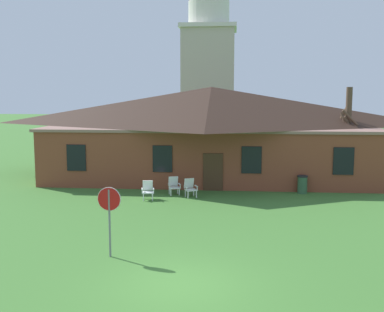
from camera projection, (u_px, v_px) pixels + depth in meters
ground_plane at (179, 285)px, 13.66m from camera, size 200.00×200.00×0.00m
brick_building at (211, 131)px, 31.30m from camera, size 20.55×10.40×5.79m
dome_tower at (209, 67)px, 45.06m from camera, size 5.18×5.18×17.26m
stop_sign at (109, 207)px, 15.82m from camera, size 0.80×0.10×2.37m
lawn_chair_by_porch at (148, 190)px, 24.50m from camera, size 0.72×0.76×0.96m
lawn_chair_near_door at (174, 185)px, 25.67m from camera, size 0.75×0.80×0.96m
lawn_chair_left_end at (190, 187)px, 25.13m from camera, size 0.79×0.84×0.96m
bare_tree_beside_building at (347, 133)px, 28.56m from camera, size 1.16×1.20×5.75m
trash_bin at (302, 184)px, 25.94m from camera, size 0.56×0.56×0.98m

